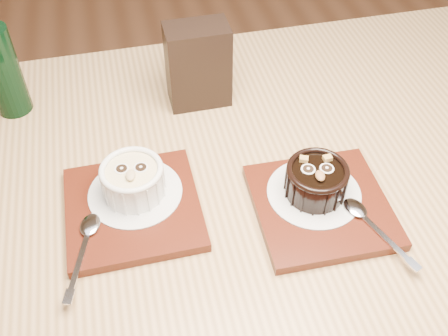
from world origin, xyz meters
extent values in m
cube|color=olive|center=(-0.19, 0.24, 0.73)|extent=(1.20, 0.81, 0.04)
cylinder|color=olive|center=(0.35, 0.59, 0.35)|extent=(0.06, 0.06, 0.71)
cube|color=#4F1A0D|center=(-0.33, 0.23, 0.76)|extent=(0.18, 0.18, 0.01)
cylinder|color=silver|center=(-0.32, 0.25, 0.77)|extent=(0.13, 0.13, 0.00)
cylinder|color=white|center=(-0.32, 0.25, 0.79)|extent=(0.08, 0.08, 0.04)
cylinder|color=#D9C584|center=(-0.32, 0.25, 0.81)|extent=(0.07, 0.07, 0.00)
torus|color=white|center=(-0.32, 0.25, 0.81)|extent=(0.09, 0.09, 0.01)
cylinder|color=black|center=(-0.33, 0.26, 0.81)|extent=(0.02, 0.02, 0.00)
cylinder|color=black|center=(-0.31, 0.25, 0.81)|extent=(0.02, 0.02, 0.00)
ellipsoid|color=tan|center=(-0.32, 0.24, 0.81)|extent=(0.02, 0.02, 0.01)
cube|color=#4F1A0D|center=(-0.08, 0.18, 0.76)|extent=(0.18, 0.18, 0.01)
cylinder|color=silver|center=(-0.08, 0.20, 0.77)|extent=(0.13, 0.13, 0.00)
cylinder|color=black|center=(-0.08, 0.20, 0.79)|extent=(0.08, 0.08, 0.04)
cylinder|color=black|center=(-0.08, 0.20, 0.81)|extent=(0.07, 0.07, 0.00)
torus|color=black|center=(-0.08, 0.20, 0.81)|extent=(0.08, 0.08, 0.01)
cylinder|color=black|center=(-0.09, 0.20, 0.81)|extent=(0.02, 0.02, 0.00)
cylinder|color=black|center=(-0.07, 0.20, 0.81)|extent=(0.02, 0.02, 0.00)
ellipsoid|color=brown|center=(-0.08, 0.18, 0.81)|extent=(0.02, 0.02, 0.01)
cube|color=olive|center=(-0.09, 0.22, 0.81)|extent=(0.01, 0.01, 0.01)
cube|color=olive|center=(-0.06, 0.21, 0.81)|extent=(0.01, 0.01, 0.01)
cube|color=black|center=(-0.19, 0.45, 0.82)|extent=(0.10, 0.06, 0.14)
cylinder|color=black|center=(-0.50, 0.50, 0.82)|extent=(0.06, 0.06, 0.15)
camera|label=1|loc=(-0.31, -0.24, 1.31)|focal=42.00mm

